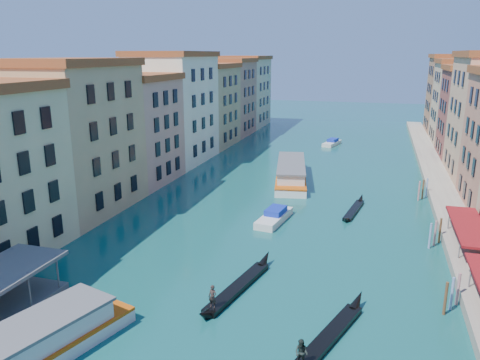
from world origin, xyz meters
name	(u,v)px	position (x,y,z in m)	size (l,w,h in m)	color
left_bank_palazzos	(159,116)	(-26.00, 64.68, 9.71)	(12.80, 128.40, 21.00)	beige
quay	(439,185)	(22.00, 65.00, 0.50)	(4.00, 140.00, 1.00)	gray
mooring_poles_right	(448,280)	(19.10, 28.80, 1.30)	(1.44, 54.24, 3.20)	#502C1B
vaporetto_far	(291,172)	(-1.28, 62.87, 1.39)	(8.40, 21.26, 3.09)	white
gondola_fore	(238,285)	(1.25, 24.12, 0.46)	(3.70, 13.47, 2.70)	black
gondola_right	(327,336)	(9.81, 18.42, 0.51)	(5.21, 12.93, 2.66)	black
gondola_far	(354,209)	(9.92, 49.39, 0.33)	(2.56, 11.24, 1.60)	black
motorboat_mid	(274,216)	(0.46, 42.59, 0.63)	(3.47, 8.03, 1.61)	silver
motorboat_far	(332,143)	(2.07, 96.40, 0.57)	(3.93, 7.43, 1.47)	silver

